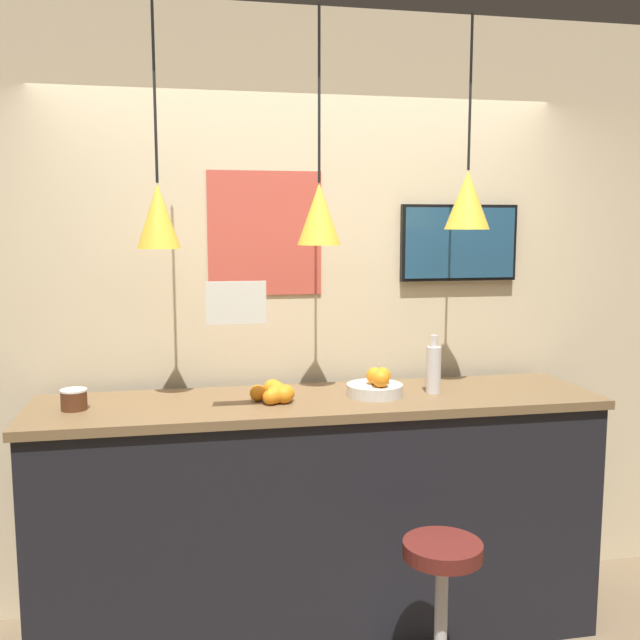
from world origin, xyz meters
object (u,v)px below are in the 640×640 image
(juice_bottle, at_px, (434,369))
(mounted_tv, at_px, (459,243))
(fruit_bowl, at_px, (376,386))
(bar_stool, at_px, (441,612))
(spread_jar, at_px, (74,400))

(juice_bottle, distance_m, mounted_tv, 0.72)
(mounted_tv, bearing_deg, fruit_bowl, -144.70)
(bar_stool, bearing_deg, juice_bottle, 73.98)
(fruit_bowl, height_order, spread_jar, fruit_bowl)
(bar_stool, relative_size, mounted_tv, 1.13)
(fruit_bowl, bearing_deg, juice_bottle, 1.30)
(spread_jar, bearing_deg, juice_bottle, -0.00)
(juice_bottle, height_order, mounted_tv, mounted_tv)
(fruit_bowl, distance_m, juice_bottle, 0.28)
(juice_bottle, bearing_deg, spread_jar, 180.00)
(fruit_bowl, distance_m, spread_jar, 1.30)
(bar_stool, height_order, mounted_tv, mounted_tv)
(bar_stool, height_order, juice_bottle, juice_bottle)
(bar_stool, height_order, fruit_bowl, fruit_bowl)
(spread_jar, xyz_separation_m, mounted_tv, (1.83, 0.37, 0.63))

